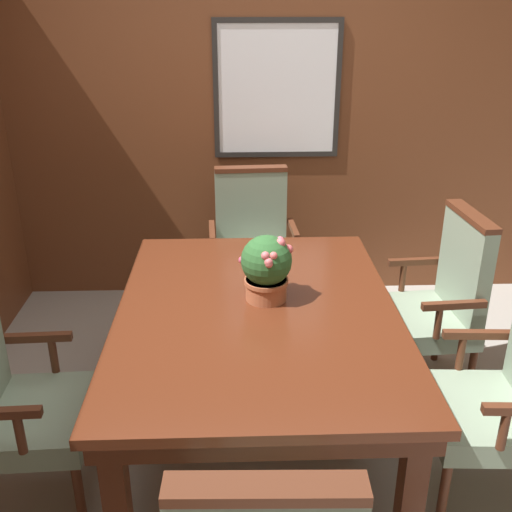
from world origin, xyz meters
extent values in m
plane|color=#A39E93|center=(0.00, 0.00, 0.00)|extent=(14.00, 14.00, 0.00)
cube|color=brown|center=(0.00, 1.78, 1.23)|extent=(7.20, 0.06, 2.45)
cube|color=white|center=(0.17, 1.74, 1.49)|extent=(0.79, 0.01, 0.84)
cube|color=#282623|center=(0.17, 1.74, 1.92)|extent=(0.86, 0.02, 0.04)
cube|color=#282623|center=(0.17, 1.74, 1.05)|extent=(0.86, 0.02, 0.04)
cube|color=#282623|center=(-0.24, 1.74, 1.49)|extent=(0.04, 0.02, 0.84)
cube|color=#282623|center=(0.58, 1.74, 1.49)|extent=(0.03, 0.02, 0.84)
cube|color=#562614|center=(-0.57, -0.70, 0.34)|extent=(0.09, 0.09, 0.68)
cube|color=#562614|center=(0.52, -0.70, 0.34)|extent=(0.09, 0.09, 0.68)
cube|color=#562614|center=(-0.57, 0.87, 0.34)|extent=(0.09, 0.09, 0.68)
cube|color=#562614|center=(0.52, 0.87, 0.34)|extent=(0.09, 0.09, 0.68)
cube|color=#562614|center=(-0.02, 0.09, 0.63)|extent=(1.24, 1.72, 0.09)
cube|color=#562614|center=(-0.02, 0.09, 0.70)|extent=(1.30, 1.78, 0.04)
cylinder|color=#562B19|center=(-0.22, 1.05, 0.18)|extent=(0.04, 0.04, 0.36)
cylinder|color=#562B19|center=(0.24, 1.07, 0.18)|extent=(0.04, 0.04, 0.36)
cylinder|color=#562B19|center=(-0.24, 1.46, 0.18)|extent=(0.04, 0.04, 0.36)
cylinder|color=#562B19|center=(0.22, 1.48, 0.18)|extent=(0.04, 0.04, 0.36)
cube|color=gray|center=(0.00, 1.26, 0.41)|extent=(0.54, 0.50, 0.11)
cube|color=gray|center=(-0.01, 1.46, 0.74)|extent=(0.48, 0.10, 0.54)
cube|color=#562B19|center=(-0.01, 1.46, 1.02)|extent=(0.48, 0.11, 0.03)
cylinder|color=#562B19|center=(-0.27, 1.21, 0.56)|extent=(0.04, 0.04, 0.18)
cube|color=#562B19|center=(-0.27, 1.29, 0.65)|extent=(0.05, 0.33, 0.04)
cylinder|color=#562B19|center=(0.27, 1.24, 0.56)|extent=(0.04, 0.04, 0.18)
cube|color=#562B19|center=(0.26, 1.31, 0.65)|extent=(0.05, 0.33, 0.04)
cylinder|color=#562B19|center=(-0.77, -0.51, 0.18)|extent=(0.04, 0.04, 0.36)
cylinder|color=#562B19|center=(-0.79, -0.05, 0.18)|extent=(0.04, 0.04, 0.36)
cylinder|color=#562B19|center=(-1.20, -0.07, 0.18)|extent=(0.04, 0.04, 0.36)
cube|color=gray|center=(-0.98, -0.29, 0.41)|extent=(0.49, 0.54, 0.11)
cylinder|color=#562B19|center=(-0.94, -0.55, 0.56)|extent=(0.04, 0.04, 0.18)
cylinder|color=#562B19|center=(-0.96, -0.02, 0.56)|extent=(0.04, 0.04, 0.18)
cube|color=#562B19|center=(-1.03, -0.02, 0.65)|extent=(0.33, 0.05, 0.04)
cylinder|color=#562B19|center=(0.69, 0.70, 0.18)|extent=(0.04, 0.04, 0.36)
cylinder|color=#562B19|center=(0.72, 0.24, 0.18)|extent=(0.04, 0.04, 0.36)
cylinder|color=#562B19|center=(1.10, 0.73, 0.18)|extent=(0.04, 0.04, 0.36)
cylinder|color=#562B19|center=(1.13, 0.27, 0.18)|extent=(0.04, 0.04, 0.36)
cube|color=gray|center=(0.91, 0.48, 0.41)|extent=(0.51, 0.55, 0.11)
cube|color=gray|center=(1.10, 0.50, 0.74)|extent=(0.11, 0.48, 0.54)
cube|color=#562B19|center=(1.10, 0.50, 1.02)|extent=(0.12, 0.48, 0.03)
cylinder|color=#562B19|center=(0.85, 0.75, 0.56)|extent=(0.04, 0.04, 0.18)
cube|color=#562B19|center=(0.92, 0.75, 0.65)|extent=(0.33, 0.06, 0.04)
cylinder|color=#562B19|center=(0.89, 0.21, 0.56)|extent=(0.04, 0.04, 0.18)
cube|color=#562B19|center=(0.96, 0.22, 0.65)|extent=(0.33, 0.06, 0.04)
cube|color=#562B19|center=(-0.06, -1.33, 1.02)|extent=(0.48, 0.10, 0.03)
cylinder|color=#562B19|center=(0.74, -0.09, 0.18)|extent=(0.04, 0.04, 0.36)
cylinder|color=#562B19|center=(0.71, -0.55, 0.18)|extent=(0.04, 0.04, 0.36)
cylinder|color=#562B19|center=(1.15, -0.12, 0.18)|extent=(0.04, 0.04, 0.36)
cube|color=gray|center=(0.93, -0.33, 0.41)|extent=(0.50, 0.54, 0.11)
cylinder|color=#562B19|center=(0.91, -0.06, 0.56)|extent=(0.04, 0.04, 0.18)
cube|color=#562B19|center=(0.98, -0.07, 0.65)|extent=(0.33, 0.05, 0.04)
cylinder|color=#562B19|center=(0.88, -0.60, 0.56)|extent=(0.04, 0.04, 0.18)
cylinder|color=#B2603D|center=(0.02, 0.18, 0.78)|extent=(0.20, 0.20, 0.10)
cylinder|color=#B2603D|center=(0.02, 0.18, 0.82)|extent=(0.21, 0.21, 0.02)
sphere|color=#2D602D|center=(0.02, 0.18, 0.93)|extent=(0.24, 0.24, 0.24)
sphere|color=#D6676C|center=(0.03, 0.07, 0.96)|extent=(0.04, 0.04, 0.04)
sphere|color=#D54E6F|center=(-0.09, 0.20, 0.92)|extent=(0.04, 0.04, 0.04)
sphere|color=#DE6463|center=(0.05, 0.09, 0.99)|extent=(0.04, 0.04, 0.04)
sphere|color=#DA585C|center=(0.12, 0.18, 0.98)|extent=(0.05, 0.05, 0.05)
sphere|color=#D35E67|center=(0.10, 0.26, 0.95)|extent=(0.05, 0.05, 0.05)
sphere|color=#DA6666|center=(0.03, 0.07, 0.96)|extent=(0.04, 0.04, 0.04)
sphere|color=#DF6269|center=(0.09, 0.16, 1.02)|extent=(0.05, 0.05, 0.05)
sphere|color=#D6676C|center=(0.01, 0.09, 0.99)|extent=(0.04, 0.04, 0.04)
sphere|color=#E75366|center=(0.05, 0.29, 0.93)|extent=(0.05, 0.05, 0.05)
sphere|color=#DA6174|center=(0.09, 0.20, 1.02)|extent=(0.04, 0.04, 0.04)
camera|label=1|loc=(-0.12, -2.38, 2.06)|focal=42.00mm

